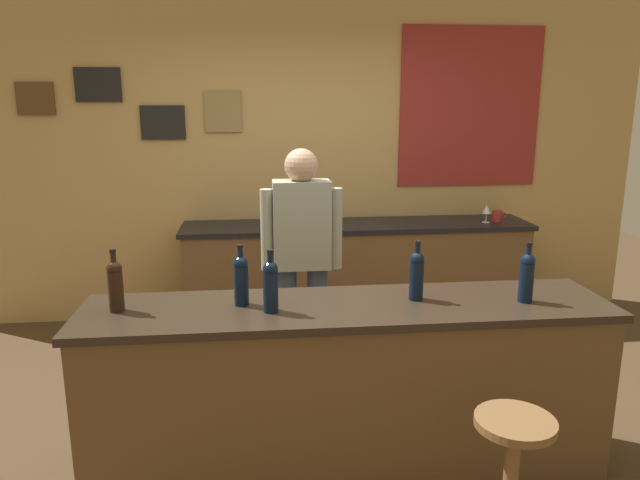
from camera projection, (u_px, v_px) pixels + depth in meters
name	position (u px, v px, depth m)	size (l,w,h in m)	color
ground_plane	(336.00, 428.00, 3.52)	(10.00, 10.00, 0.00)	#4C3823
back_wall	(310.00, 158.00, 5.16)	(6.00, 0.09, 2.80)	tan
bar_counter	(347.00, 389.00, 3.02)	(2.63, 0.60, 0.92)	brown
side_counter	(357.00, 275.00, 5.05)	(2.93, 0.56, 0.90)	brown
bartender	(302.00, 256.00, 3.77)	(0.52, 0.21, 1.62)	#384766
bar_stool	(511.00, 468.00, 2.37)	(0.32, 0.32, 0.68)	brown
wine_bottle_a	(115.00, 284.00, 2.79)	(0.07, 0.07, 0.31)	black
wine_bottle_b	(241.00, 278.00, 2.88)	(0.07, 0.07, 0.31)	black
wine_bottle_c	(271.00, 285.00, 2.78)	(0.07, 0.07, 0.31)	black
wine_bottle_d	(417.00, 274.00, 2.96)	(0.07, 0.07, 0.31)	black
wine_bottle_e	(527.00, 275.00, 2.93)	(0.07, 0.07, 0.31)	black
wine_glass_a	(294.00, 211.00, 4.89)	(0.07, 0.07, 0.16)	silver
wine_glass_b	(487.00, 210.00, 4.96)	(0.07, 0.07, 0.16)	silver
coffee_mug	(497.00, 216.00, 5.03)	(0.12, 0.08, 0.09)	#B2332D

